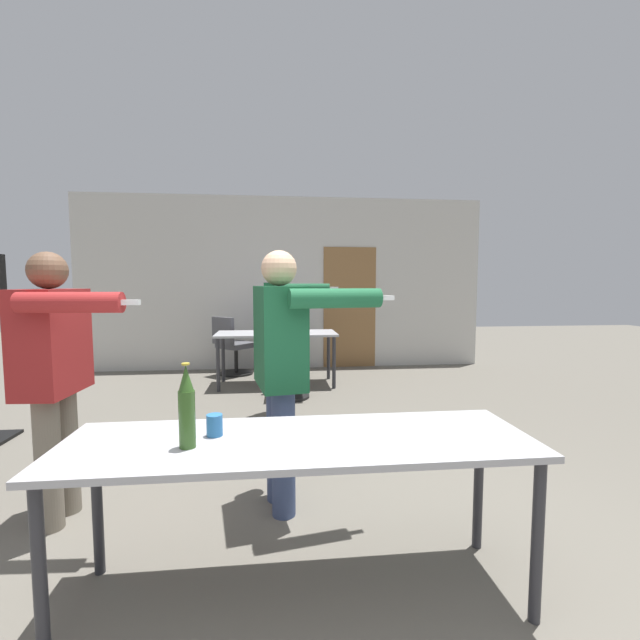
{
  "coord_description": "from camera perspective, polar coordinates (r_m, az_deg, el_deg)",
  "views": [
    {
      "loc": [
        -0.19,
        -1.5,
        1.44
      ],
      "look_at": [
        0.23,
        2.42,
        1.1
      ],
      "focal_mm": 24.0,
      "sensor_mm": 36.0,
      "label": 1
    }
  ],
  "objects": [
    {
      "name": "beer_bottle",
      "position": [
        1.91,
        -17.35,
        -11.14
      ],
      "size": [
        0.07,
        0.07,
        0.36
      ],
      "color": "#2D511E",
      "rests_on": "conference_table_near"
    },
    {
      "name": "person_near_casual",
      "position": [
        2.7,
        -5.09,
        -4.94
      ],
      "size": [
        0.85,
        0.69,
        1.64
      ],
      "rotation": [
        0.0,
        0.0,
        -1.4
      ],
      "color": "#3D4C75",
      "rests_on": "ground_plane"
    },
    {
      "name": "office_chair_near_pushed",
      "position": [
        6.85,
        -11.61,
        -3.64
      ],
      "size": [
        0.68,
        0.69,
        0.92
      ],
      "rotation": [
        0.0,
        0.0,
        5.55
      ],
      "color": "black",
      "rests_on": "ground_plane"
    },
    {
      "name": "conference_table_far",
      "position": [
        6.06,
        -5.82,
        -2.4
      ],
      "size": [
        1.68,
        0.71,
        0.75
      ],
      "color": "#A8A8AD",
      "rests_on": "ground_plane"
    },
    {
      "name": "conference_table_near",
      "position": [
        2.01,
        -2.72,
        -17.35
      ],
      "size": [
        2.09,
        0.64,
        0.75
      ],
      "color": "#A8A8AD",
      "rests_on": "ground_plane"
    },
    {
      "name": "office_chair_side_rolled",
      "position": [
        6.79,
        -4.94,
        -3.54
      ],
      "size": [
        0.69,
        0.67,
        0.94
      ],
      "rotation": [
        0.0,
        0.0,
        2.24
      ],
      "color": "black",
      "rests_on": "ground_plane"
    },
    {
      "name": "back_wall",
      "position": [
        7.27,
        -4.49,
        4.81
      ],
      "size": [
        6.77,
        0.12,
        2.87
      ],
      "color": "beige",
      "rests_on": "ground_plane"
    },
    {
      "name": "drink_cup",
      "position": [
        2.06,
        -13.88,
        -13.46
      ],
      "size": [
        0.07,
        0.07,
        0.1
      ],
      "color": "#2866A3",
      "rests_on": "conference_table_near"
    },
    {
      "name": "person_right_polo",
      "position": [
        4.55,
        -5.79,
        -0.41
      ],
      "size": [
        0.75,
        0.59,
        1.67
      ],
      "rotation": [
        0.0,
        0.0,
        -1.61
      ],
      "color": "slate",
      "rests_on": "ground_plane"
    },
    {
      "name": "office_chair_far_right",
      "position": [
        5.48,
        -4.21,
        -5.6
      ],
      "size": [
        0.52,
        0.56,
        0.94
      ],
      "rotation": [
        0.0,
        0.0,
        3.12
      ],
      "color": "black",
      "rests_on": "ground_plane"
    },
    {
      "name": "person_center_tall",
      "position": [
        2.99,
        -31.84,
        -4.9
      ],
      "size": [
        0.75,
        0.71,
        1.62
      ],
      "rotation": [
        0.0,
        0.0,
        -1.63
      ],
      "color": "slate",
      "rests_on": "ground_plane"
    }
  ]
}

